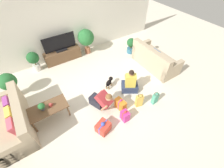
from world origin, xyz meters
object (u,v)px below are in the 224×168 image
at_px(tv, 60,44).
at_px(gift_bag_b, 155,98).
at_px(coffee_table, 48,109).
at_px(gift_box_a, 103,127).
at_px(potted_plant_corner_right, 131,45).
at_px(gift_box_c, 125,116).
at_px(potted_plant_back_right, 86,38).
at_px(person_kneeling, 102,100).
at_px(tabletop_plant, 41,107).
at_px(person_sitting, 130,83).
at_px(gift_box_b, 120,104).
at_px(potted_plant_back_left, 34,60).
at_px(potted_plant_corner_left, 8,83).
at_px(mug, 51,105).
at_px(sofa_right, 154,60).
at_px(tv_console, 63,55).
at_px(sofa_left, 14,122).
at_px(dog, 109,82).

relative_size(tv, gift_bag_b, 3.01).
distance_m(coffee_table, gift_box_a, 1.54).
distance_m(potted_plant_corner_right, gift_box_c, 3.34).
xyz_separation_m(tv, potted_plant_back_right, (1.06, -0.05, -0.04)).
xyz_separation_m(person_kneeling, tabletop_plant, (-1.48, 0.45, 0.28)).
bearing_deg(gift_bag_b, person_sitting, 110.80).
xyz_separation_m(gift_box_b, gift_bag_b, (0.99, -0.39, 0.02)).
height_order(tv, potted_plant_back_left, tv).
height_order(potted_plant_corner_left, potted_plant_back_left, potted_plant_corner_left).
bearing_deg(gift_box_a, gift_box_b, 22.69).
bearing_deg(tabletop_plant, tv, 60.68).
height_order(potted_plant_corner_right, mug, potted_plant_corner_right).
relative_size(potted_plant_corner_left, gift_bag_b, 2.20).
xyz_separation_m(coffee_table, gift_bag_b, (2.80, -1.17, -0.22)).
bearing_deg(potted_plant_corner_left, mug, -60.55).
relative_size(potted_plant_back_left, person_sitting, 0.87).
bearing_deg(sofa_right, tv, 50.54).
bearing_deg(gift_box_b, tabletop_plant, 157.63).
height_order(potted_plant_back_right, person_sitting, potted_plant_back_right).
relative_size(sofa_right, person_kneeling, 2.28).
relative_size(tv_console, potted_plant_back_left, 1.86).
height_order(gift_box_c, gift_bag_b, gift_bag_b).
distance_m(sofa_left, sofa_right, 4.86).
xyz_separation_m(sofa_left, tabletop_plant, (0.75, -0.17, 0.28)).
bearing_deg(coffee_table, tv_console, 62.62).
xyz_separation_m(potted_plant_back_left, person_sitting, (2.29, -2.71, -0.17)).
bearing_deg(gift_box_c, mug, 144.22).
relative_size(potted_plant_back_left, potted_plant_corner_right, 1.17).
bearing_deg(mug, potted_plant_corner_left, 119.45).
relative_size(potted_plant_back_right, gift_bag_b, 2.59).
distance_m(coffee_table, tabletop_plant, 0.21).
relative_size(tv, dog, 2.96).
bearing_deg(tv_console, gift_bag_b, -66.67).
bearing_deg(tv, potted_plant_corner_right, -21.54).
height_order(coffee_table, potted_plant_back_left, potted_plant_back_left).
distance_m(potted_plant_corner_left, potted_plant_back_left, 1.31).
bearing_deg(gift_box_c, tabletop_plant, 147.22).
height_order(potted_plant_back_left, gift_box_b, potted_plant_back_left).
relative_size(tv, gift_box_b, 3.05).
xyz_separation_m(sofa_left, sofa_right, (4.86, -0.04, -0.01)).
bearing_deg(tv, person_sitting, -65.92).
relative_size(potted_plant_corner_left, dog, 2.16).
distance_m(potted_plant_corner_left, person_kneeling, 2.80).
xyz_separation_m(sofa_left, person_sitting, (3.33, -0.52, -0.01)).
xyz_separation_m(potted_plant_corner_right, mug, (-3.76, -1.39, 0.16)).
distance_m(person_kneeling, dog, 0.89).
bearing_deg(potted_plant_corner_left, coffee_table, -63.81).
relative_size(gift_box_c, mug, 3.18).
height_order(potted_plant_corner_left, gift_box_b, potted_plant_corner_left).
bearing_deg(dog, coffee_table, 60.69).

